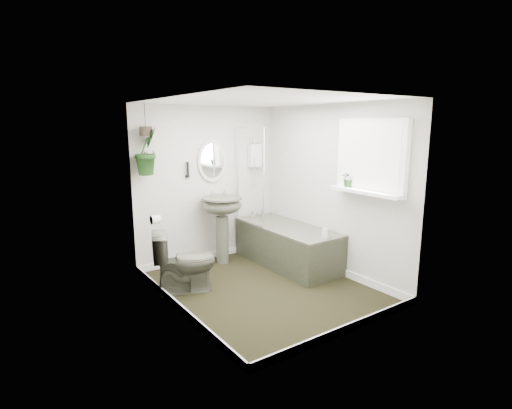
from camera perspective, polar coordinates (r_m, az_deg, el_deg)
floor at (r=5.17m, az=0.97°, el=-11.88°), size 2.30×2.80×0.02m
ceiling at (r=4.75m, az=1.06°, el=14.75°), size 2.30×2.80×0.02m
wall_back at (r=6.01m, az=-6.86°, el=2.88°), size 2.30×0.02×2.30m
wall_front at (r=3.80m, az=13.53°, el=-2.34°), size 2.30×0.02×2.30m
wall_left at (r=4.27m, az=-11.74°, el=-0.76°), size 0.02×2.80×2.30m
wall_right at (r=5.57m, az=10.75°, el=2.10°), size 0.02×2.80×2.30m
skirting at (r=5.14m, az=0.97°, el=-11.27°), size 2.30×2.80×0.10m
bathtub at (r=5.89m, az=4.49°, el=-5.83°), size 0.72×1.72×0.58m
bath_screen at (r=5.88m, az=-0.89°, el=4.05°), size 0.04×0.72×1.40m
shower_box at (r=6.32m, az=-0.17°, el=7.03°), size 0.20×0.10×0.35m
oval_mirror at (r=5.96m, az=-6.29°, el=6.21°), size 0.46×0.03×0.62m
wall_sconce at (r=5.78m, az=-9.72°, el=4.97°), size 0.04×0.04×0.22m
toilet_roll_holder at (r=4.98m, az=-14.16°, el=-2.09°), size 0.11×0.11×0.11m
window_recess at (r=5.00m, az=16.13°, el=6.58°), size 0.08×1.00×0.90m
window_sill at (r=5.00m, az=15.36°, el=1.76°), size 0.18×1.00×0.04m
window_blinds at (r=4.96m, az=15.80°, el=6.56°), size 0.01×0.86×0.76m
toilet at (r=5.01m, az=-10.17°, el=-7.99°), size 0.85×0.65×0.77m
pedestal_sink at (r=5.91m, az=-4.84°, el=-3.66°), size 0.69×0.62×1.00m
sill_plant at (r=5.19m, az=13.12°, el=3.71°), size 0.20×0.18×0.23m
hanging_plant at (r=5.42m, az=-15.35°, el=7.40°), size 0.44×0.43×0.63m
soap_bottle at (r=5.26m, az=10.00°, el=-3.73°), size 0.10×0.11×0.19m
hanging_pot at (r=5.41m, az=-15.49°, el=10.07°), size 0.16×0.16×0.12m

